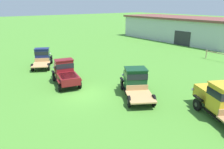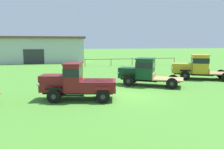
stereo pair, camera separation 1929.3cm
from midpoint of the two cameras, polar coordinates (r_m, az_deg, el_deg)
The scene contains 6 objects.
ground_plane at distance 12.93m, azimuth 24.92°, elevation -7.30°, with size 240.00×240.00×0.00m, color #47842D.
farm_shed at distance 43.01m, azimuth 29.99°, elevation 11.90°, with size 23.91×9.45×4.51m.
vintage_truck_foreground_near at distance 19.47m, azimuth -1.51°, elevation 5.88°, with size 4.86×3.59×2.08m.
vintage_truck_second_in_line at distance 13.99m, azimuth 13.79°, elevation 0.52°, with size 4.77×2.72×2.22m.
vintage_truck_midrow_center at distance 14.69m, azimuth 39.74°, elevation -2.06°, with size 5.24×4.04×2.20m.
vintage_truck_far_side at distance 16.58m, azimuth 61.86°, elevation -5.63°, with size 5.78×4.13×2.33m.
Camera 1 is at (14.30, -8.04, 6.97)m, focal length 35.00 mm.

